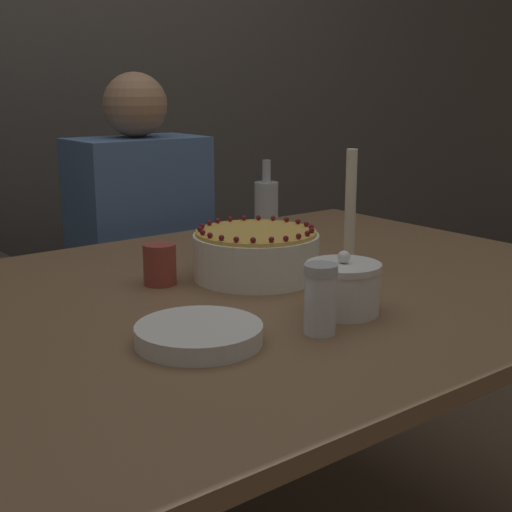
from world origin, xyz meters
name	(u,v)px	position (x,y,z in m)	size (l,w,h in m)	color
wall_behind	(5,51)	(0.00, 1.40, 1.30)	(8.00, 0.05, 2.60)	#4C4742
dining_table	(255,329)	(0.00, 0.00, 0.68)	(1.60, 1.17, 0.77)	brown
cake	(256,254)	(0.05, 0.06, 0.83)	(0.28, 0.28, 0.12)	white
sugar_bowl	(343,288)	(0.02, -0.24, 0.82)	(0.14, 0.14, 0.12)	white
sugar_shaker	(320,299)	(-0.09, -0.30, 0.84)	(0.06, 0.06, 0.12)	white
plate_stack	(199,334)	(-0.28, -0.21, 0.79)	(0.21, 0.21, 0.03)	white
candle	(350,220)	(0.28, 0.00, 0.89)	(0.06, 0.06, 0.27)	tan
bottle	(266,208)	(0.32, 0.36, 0.86)	(0.07, 0.07, 0.22)	#B2B7BC
cup	(160,264)	(-0.15, 0.14, 0.82)	(0.07, 0.07, 0.09)	#993D33
person_man_blue_shirt	(143,297)	(0.16, 0.78, 0.53)	(0.40, 0.34, 1.23)	#2D2D38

